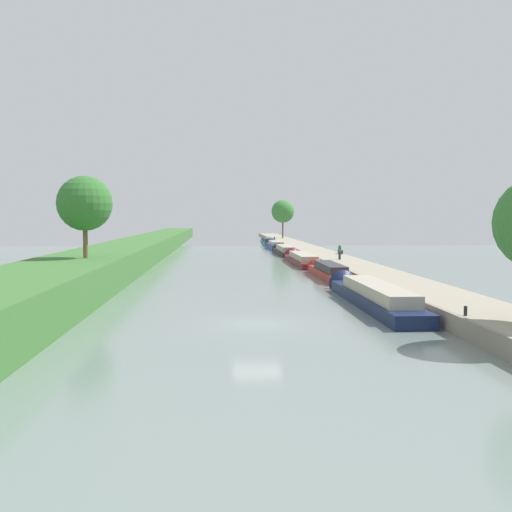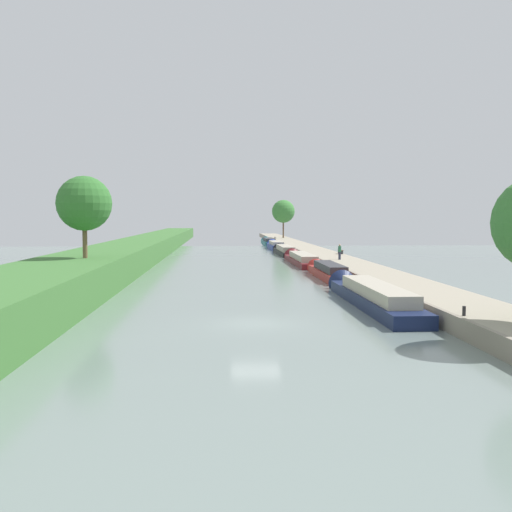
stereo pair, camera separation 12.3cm
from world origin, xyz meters
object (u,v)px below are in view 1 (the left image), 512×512
(narrowboat_black, at_px, (284,250))
(park_bench, at_px, (340,251))
(narrowboat_navy, at_px, (371,295))
(narrowboat_teal, at_px, (268,242))
(narrowboat_red, at_px, (328,271))
(person_walking, at_px, (340,251))
(mooring_bollard_near, at_px, (466,311))
(narrowboat_maroon, at_px, (301,259))
(narrowboat_blue, at_px, (275,245))
(mooring_bollard_far, at_px, (274,238))

(narrowboat_black, height_order, park_bench, park_bench)
(narrowboat_navy, xyz_separation_m, narrowboat_teal, (0.12, 78.59, -0.05))
(narrowboat_red, height_order, park_bench, narrowboat_red)
(narrowboat_black, distance_m, narrowboat_teal, 29.19)
(narrowboat_navy, distance_m, narrowboat_teal, 78.59)
(narrowboat_navy, xyz_separation_m, person_walking, (3.43, 25.98, 1.16))
(narrowboat_teal, distance_m, person_walking, 52.73)
(narrowboat_black, height_order, mooring_bollard_near, mooring_bollard_near)
(person_walking, bearing_deg, mooring_bollard_near, -92.38)
(narrowboat_red, distance_m, narrowboat_teal, 62.39)
(narrowboat_maroon, distance_m, narrowboat_blue, 31.75)
(narrowboat_blue, bearing_deg, narrowboat_black, -90.33)
(mooring_bollard_far, relative_size, park_bench, 0.30)
(narrowboat_red, xyz_separation_m, person_walking, (3.12, 9.78, 1.20))
(mooring_bollard_near, bearing_deg, narrowboat_maroon, 92.56)
(mooring_bollard_near, bearing_deg, narrowboat_red, 93.65)
(person_walking, bearing_deg, narrowboat_navy, -97.51)
(narrowboat_teal, bearing_deg, narrowboat_navy, -90.09)
(narrowboat_blue, bearing_deg, narrowboat_teal, 89.98)
(narrowboat_blue, bearing_deg, mooring_bollard_near, -88.56)
(narrowboat_red, bearing_deg, mooring_bollard_far, 88.62)
(narrowboat_maroon, distance_m, narrowboat_teal, 46.53)
(narrowboat_blue, relative_size, person_walking, 7.70)
(mooring_bollard_far, bearing_deg, narrowboat_blue, -95.13)
(narrowboat_red, bearing_deg, mooring_bollard_near, -86.35)
(narrowboat_red, distance_m, narrowboat_black, 33.20)
(narrowboat_maroon, bearing_deg, mooring_bollard_far, 87.96)
(person_walking, height_order, park_bench, person_walking)
(narrowboat_blue, distance_m, mooring_bollard_far, 20.55)
(narrowboat_blue, distance_m, park_bench, 28.78)
(narrowboat_blue, xyz_separation_m, mooring_bollard_near, (1.84, -73.32, 0.56))
(narrowboat_red, distance_m, person_walking, 10.34)
(narrowboat_red, xyz_separation_m, narrowboat_teal, (-0.19, 62.39, -0.02))
(mooring_bollard_near, bearing_deg, person_walking, 87.62)
(narrowboat_red, relative_size, narrowboat_teal, 0.93)
(narrowboat_black, relative_size, narrowboat_teal, 1.13)
(person_walking, bearing_deg, narrowboat_maroon, 118.74)
(narrowboat_red, bearing_deg, person_walking, 72.32)
(narrowboat_maroon, distance_m, person_walking, 7.04)
(person_walking, bearing_deg, narrowboat_black, 98.25)
(narrowboat_navy, relative_size, mooring_bollard_near, 37.77)
(narrowboat_black, xyz_separation_m, person_walking, (3.40, -23.42, 1.23))
(person_walking, relative_size, mooring_bollard_near, 3.69)
(narrowboat_navy, height_order, narrowboat_blue, narrowboat_navy)
(mooring_bollard_far, distance_m, park_bench, 48.85)
(narrowboat_navy, xyz_separation_m, park_bench, (5.49, 35.54, 0.64))
(person_walking, bearing_deg, narrowboat_blue, 95.01)
(person_walking, height_order, mooring_bollard_near, person_walking)
(narrowboat_black, xyz_separation_m, mooring_bollard_far, (1.92, 34.86, 0.58))
(narrowboat_maroon, bearing_deg, narrowboat_blue, 89.96)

